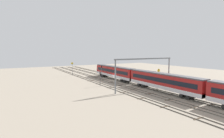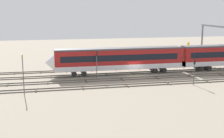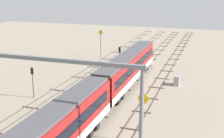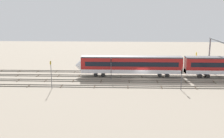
% 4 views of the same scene
% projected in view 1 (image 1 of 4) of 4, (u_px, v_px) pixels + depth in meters
% --- Properties ---
extents(ground_plane, '(142.87, 142.87, 0.00)m').
position_uv_depth(ground_plane, '(112.00, 81.00, 65.47)').
color(ground_plane, gray).
extents(track_near_foreground, '(126.87, 2.40, 0.16)m').
position_uv_depth(track_near_foreground, '(128.00, 79.00, 68.91)').
color(track_near_foreground, '#59544C').
rests_on(track_near_foreground, ground).
extents(track_with_train, '(126.87, 2.40, 0.16)m').
position_uv_depth(track_with_train, '(118.00, 80.00, 66.61)').
color(track_with_train, '#59544C').
rests_on(track_with_train, ground).
extents(track_middle, '(126.87, 2.40, 0.16)m').
position_uv_depth(track_middle, '(107.00, 81.00, 64.31)').
color(track_middle, '#59544C').
rests_on(track_middle, ground).
extents(track_second_far, '(126.87, 2.40, 0.16)m').
position_uv_depth(track_second_far, '(95.00, 82.00, 62.01)').
color(track_second_far, '#59544C').
rests_on(track_second_far, ground).
extents(train, '(75.20, 3.24, 4.80)m').
position_uv_depth(train, '(161.00, 82.00, 47.79)').
color(train, maroon).
rests_on(train, ground).
extents(overhead_gantry, '(0.40, 19.53, 8.80)m').
position_uv_depth(overhead_gantry, '(145.00, 66.00, 49.32)').
color(overhead_gantry, slate).
rests_on(overhead_gantry, ground).
extents(speed_sign_near_foreground, '(0.14, 0.91, 5.88)m').
position_uv_depth(speed_sign_near_foreground, '(72.00, 67.00, 77.23)').
color(speed_sign_near_foreground, '#4C4C51').
rests_on(speed_sign_near_foreground, ground).
extents(speed_sign_mid_trackside, '(0.14, 1.05, 5.10)m').
position_uv_depth(speed_sign_mid_trackside, '(159.00, 74.00, 57.08)').
color(speed_sign_mid_trackside, '#4C4C51').
rests_on(speed_sign_mid_trackside, ground).
extents(signal_light_trackside_approach, '(0.31, 0.32, 4.31)m').
position_uv_depth(signal_light_trackside_approach, '(100.00, 77.00, 54.72)').
color(signal_light_trackside_approach, '#4C4C51').
rests_on(signal_light_trackside_approach, ground).
extents(signal_light_trackside_departure, '(0.31, 0.32, 4.95)m').
position_uv_depth(signal_light_trackside_departure, '(102.00, 70.00, 71.13)').
color(signal_light_trackside_departure, '#4C4C51').
rests_on(signal_light_trackside_departure, ground).
extents(relay_cabinet, '(1.47, 0.81, 1.51)m').
position_uv_depth(relay_cabinet, '(126.00, 75.00, 74.31)').
color(relay_cabinet, gray).
rests_on(relay_cabinet, ground).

